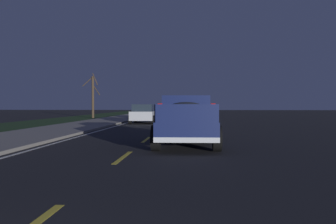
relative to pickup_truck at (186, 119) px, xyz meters
name	(u,v)px	position (x,y,z in m)	size (l,w,h in m)	color
ground	(168,123)	(14.86, 1.75, -0.98)	(144.00, 144.00, 0.00)	black
sidewalk_shoulder	(98,122)	(14.86, 7.45, -0.92)	(108.00, 4.00, 0.12)	gray
grass_verge	(38,123)	(14.86, 12.45, -0.98)	(108.00, 6.00, 0.01)	#1E3819
lane_markings	(140,122)	(16.79, 4.26, -0.98)	(108.00, 3.54, 0.01)	yellow
pickup_truck	(186,119)	(0.00, 0.00, 0.00)	(5.47, 2.37, 1.87)	#141E4C
sedan_blue	(153,112)	(21.85, 3.67, -0.20)	(4.40, 2.02, 1.54)	navy
sedan_silver	(144,114)	(15.30, 3.74, -0.20)	(4.44, 2.08, 1.54)	#B2B5BA
bare_tree_far	(93,95)	(26.05, 11.07, 1.61)	(1.54, 1.92, 5.09)	#423323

